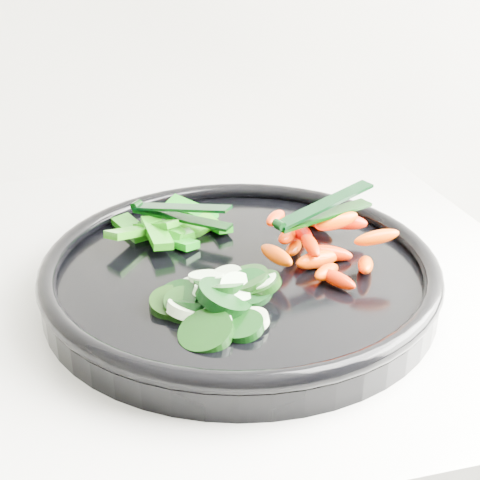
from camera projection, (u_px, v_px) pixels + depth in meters
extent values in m
cylinder|color=black|center=(240.00, 280.00, 0.64)|extent=(0.37, 0.37, 0.02)
torus|color=black|center=(240.00, 263.00, 0.63)|extent=(0.38, 0.38, 0.02)
cylinder|color=black|center=(206.00, 333.00, 0.53)|extent=(0.06, 0.06, 0.03)
cylinder|color=beige|center=(213.00, 322.00, 0.54)|extent=(0.04, 0.04, 0.02)
cylinder|color=black|center=(194.00, 304.00, 0.57)|extent=(0.04, 0.04, 0.03)
cylinder|color=beige|center=(186.00, 310.00, 0.56)|extent=(0.05, 0.05, 0.02)
cylinder|color=black|center=(187.00, 307.00, 0.56)|extent=(0.05, 0.05, 0.03)
cylinder|color=#D8FBC8|center=(185.00, 304.00, 0.57)|extent=(0.04, 0.04, 0.02)
cylinder|color=black|center=(242.00, 326.00, 0.54)|extent=(0.05, 0.05, 0.02)
cylinder|color=beige|center=(251.00, 321.00, 0.54)|extent=(0.04, 0.04, 0.02)
cylinder|color=black|center=(216.00, 292.00, 0.59)|extent=(0.05, 0.05, 0.02)
cylinder|color=#DAF3C3|center=(192.00, 288.00, 0.59)|extent=(0.04, 0.04, 0.02)
cylinder|color=black|center=(178.00, 298.00, 0.58)|extent=(0.06, 0.06, 0.01)
cylinder|color=#DBF3C2|center=(197.00, 299.00, 0.57)|extent=(0.05, 0.05, 0.01)
cylinder|color=black|center=(173.00, 303.00, 0.57)|extent=(0.04, 0.05, 0.02)
cylinder|color=#B3CFA5|center=(197.00, 298.00, 0.58)|extent=(0.04, 0.04, 0.02)
cylinder|color=black|center=(176.00, 301.00, 0.57)|extent=(0.05, 0.05, 0.03)
cylinder|color=beige|center=(193.00, 298.00, 0.58)|extent=(0.04, 0.04, 0.02)
cylinder|color=black|center=(261.00, 285.00, 0.58)|extent=(0.05, 0.05, 0.02)
cylinder|color=beige|center=(262.00, 283.00, 0.58)|extent=(0.04, 0.04, 0.02)
cylinder|color=black|center=(219.00, 285.00, 0.58)|extent=(0.06, 0.06, 0.02)
cylinder|color=beige|center=(206.00, 278.00, 0.59)|extent=(0.04, 0.04, 0.02)
cylinder|color=black|center=(224.00, 297.00, 0.56)|extent=(0.06, 0.07, 0.03)
cylinder|color=#D7F7C6|center=(209.00, 293.00, 0.56)|extent=(0.03, 0.03, 0.02)
cylinder|color=black|center=(251.00, 288.00, 0.57)|extent=(0.05, 0.05, 0.03)
cylinder|color=#B4D0A7|center=(238.00, 289.00, 0.57)|extent=(0.05, 0.04, 0.02)
cylinder|color=black|center=(245.00, 281.00, 0.58)|extent=(0.05, 0.05, 0.02)
cylinder|color=beige|center=(226.00, 279.00, 0.59)|extent=(0.04, 0.04, 0.02)
ellipsoid|color=#E93700|center=(318.00, 259.00, 0.63)|extent=(0.05, 0.04, 0.03)
ellipsoid|color=red|center=(337.00, 279.00, 0.60)|extent=(0.03, 0.04, 0.02)
ellipsoid|color=#FF4900|center=(365.00, 265.00, 0.62)|extent=(0.03, 0.05, 0.02)
ellipsoid|color=#F45A00|center=(294.00, 248.00, 0.65)|extent=(0.03, 0.04, 0.02)
ellipsoid|color=#F35E00|center=(327.00, 272.00, 0.61)|extent=(0.04, 0.03, 0.02)
ellipsoid|color=#FF2E00|center=(330.00, 253.00, 0.64)|extent=(0.05, 0.03, 0.02)
ellipsoid|color=red|center=(316.00, 221.00, 0.71)|extent=(0.04, 0.05, 0.02)
ellipsoid|color=red|center=(299.00, 232.00, 0.69)|extent=(0.03, 0.05, 0.02)
ellipsoid|color=#DA4200|center=(276.00, 255.00, 0.61)|extent=(0.03, 0.05, 0.02)
ellipsoid|color=#FF1900|center=(317.00, 218.00, 0.68)|extent=(0.03, 0.06, 0.03)
ellipsoid|color=#FF0F00|center=(301.00, 232.00, 0.65)|extent=(0.02, 0.05, 0.02)
ellipsoid|color=red|center=(310.00, 244.00, 0.63)|extent=(0.01, 0.04, 0.02)
ellipsoid|color=#E53B00|center=(288.00, 236.00, 0.64)|extent=(0.04, 0.04, 0.02)
ellipsoid|color=#FF1800|center=(342.00, 221.00, 0.68)|extent=(0.06, 0.03, 0.02)
ellipsoid|color=#F32100|center=(323.00, 217.00, 0.65)|extent=(0.04, 0.03, 0.02)
ellipsoid|color=#E94600|center=(276.00, 218.00, 0.65)|extent=(0.03, 0.04, 0.02)
ellipsoid|color=#FA5B00|center=(337.00, 221.00, 0.64)|extent=(0.05, 0.02, 0.02)
ellipsoid|color=#F86500|center=(377.00, 237.00, 0.61)|extent=(0.05, 0.02, 0.02)
cube|color=#1D6709|center=(180.00, 231.00, 0.70)|extent=(0.02, 0.05, 0.02)
cube|color=#1D6409|center=(182.00, 230.00, 0.70)|extent=(0.05, 0.07, 0.03)
cube|color=#12720A|center=(217.00, 227.00, 0.71)|extent=(0.03, 0.05, 0.02)
cube|color=#0F6E0A|center=(177.00, 242.00, 0.67)|extent=(0.04, 0.05, 0.01)
cube|color=#0B6D0A|center=(186.00, 233.00, 0.69)|extent=(0.07, 0.05, 0.03)
cube|color=#0E6409|center=(131.00, 228.00, 0.70)|extent=(0.04, 0.06, 0.01)
cube|color=#1C6D0A|center=(159.00, 228.00, 0.70)|extent=(0.03, 0.05, 0.02)
cube|color=#0F6509|center=(156.00, 225.00, 0.69)|extent=(0.04, 0.05, 0.02)
cube|color=#226309|center=(129.00, 233.00, 0.67)|extent=(0.05, 0.05, 0.02)
cube|color=#0C690A|center=(157.00, 232.00, 0.67)|extent=(0.03, 0.07, 0.01)
cube|color=#0A6C0D|center=(192.00, 210.00, 0.72)|extent=(0.05, 0.06, 0.02)
cylinder|color=black|center=(279.00, 225.00, 0.61)|extent=(0.01, 0.01, 0.01)
cube|color=black|center=(325.00, 215.00, 0.64)|extent=(0.11, 0.05, 0.00)
cube|color=black|center=(325.00, 204.00, 0.63)|extent=(0.11, 0.05, 0.02)
cylinder|color=black|center=(136.00, 205.00, 0.71)|extent=(0.01, 0.01, 0.01)
cube|color=black|center=(182.00, 218.00, 0.69)|extent=(0.10, 0.08, 0.00)
cube|color=black|center=(181.00, 208.00, 0.68)|extent=(0.09, 0.08, 0.02)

